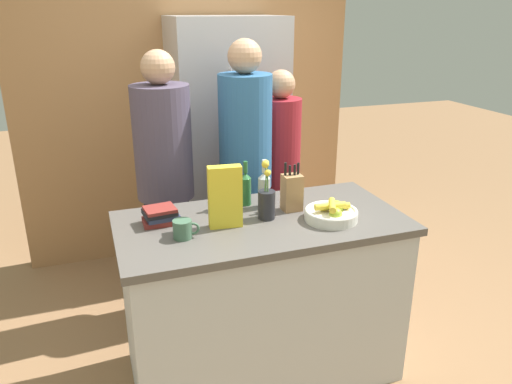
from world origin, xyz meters
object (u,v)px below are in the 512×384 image
fruit_bowl (332,213)px  cereal_box (225,197)px  book_stack (161,215)px  person_in_blue (246,164)px  bottle_wine (264,189)px  person_at_sink (165,175)px  flower_vase (267,201)px  bottle_vinegar (225,195)px  bottle_oil (246,188)px  refrigerator (228,146)px  person_in_red_tee (280,171)px  knife_block (292,192)px  coffee_mug (183,229)px

fruit_bowl → cereal_box: size_ratio=0.87×
book_stack → person_in_blue: 0.87m
bottle_wine → person_at_sink: 0.75m
cereal_box → person_in_blue: size_ratio=0.18×
flower_vase → bottle_wine: flower_vase is taller
bottle_vinegar → bottle_oil: bearing=12.2°
flower_vase → bottle_oil: flower_vase is taller
refrigerator → bottle_wine: refrigerator is taller
bottle_vinegar → refrigerator: bearing=73.3°
bottle_vinegar → book_stack: bearing=-167.6°
bottle_oil → person_in_red_tee: size_ratio=0.16×
person_in_blue → fruit_bowl: bearing=-102.5°
fruit_bowl → bottle_vinegar: bottle_vinegar is taller
flower_vase → bottle_wine: 0.16m
book_stack → bottle_wine: bearing=3.9°
bottle_vinegar → bottle_wine: (0.21, -0.04, 0.03)m
knife_block → person_in_blue: bearing=95.0°
refrigerator → knife_block: refrigerator is taller
person_at_sink → person_in_red_tee: bearing=11.9°
book_stack → bottle_vinegar: size_ratio=0.91×
bottle_vinegar → person_in_red_tee: (0.56, 0.61, -0.11)m
knife_block → bottle_oil: bearing=143.9°
fruit_bowl → bottle_vinegar: 0.58m
refrigerator → book_stack: refrigerator is taller
flower_vase → bottle_oil: 0.22m
refrigerator → coffee_mug: bearing=-113.6°
flower_vase → person_at_sink: size_ratio=0.18×
bottle_oil → bottle_wine: bottle_wine is taller
flower_vase → cereal_box: size_ratio=1.00×
person_at_sink → person_in_red_tee: 0.80m
bottle_oil → bottle_vinegar: (-0.12, -0.03, -0.02)m
refrigerator → person_in_red_tee: bearing=-71.3°
refrigerator → knife_block: bearing=-91.0°
cereal_box → bottle_vinegar: 0.24m
flower_vase → bottle_oil: bearing=100.9°
flower_vase → person_in_blue: size_ratio=0.17×
knife_block → bottle_vinegar: size_ratio=1.32×
flower_vase → bottle_oil: size_ratio=1.25×
person_in_red_tee → person_in_blue: bearing=-168.5°
person_in_red_tee → bottle_vinegar: bearing=-140.6°
refrigerator → knife_block: (-0.02, -1.32, 0.08)m
refrigerator → person_at_sink: 0.87m
flower_vase → coffee_mug: flower_vase is taller
refrigerator → person_in_blue: (-0.08, -0.69, 0.06)m
cereal_box → person_in_blue: 0.81m
coffee_mug → bottle_oil: bearing=37.0°
cereal_box → person_in_blue: person_in_blue is taller
bottle_vinegar → person_at_sink: bearing=112.6°
book_stack → bottle_wine: (0.57, 0.04, 0.06)m
coffee_mug → person_in_red_tee: size_ratio=0.08×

